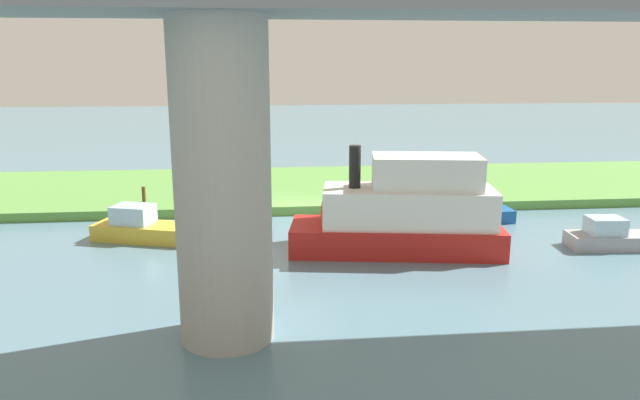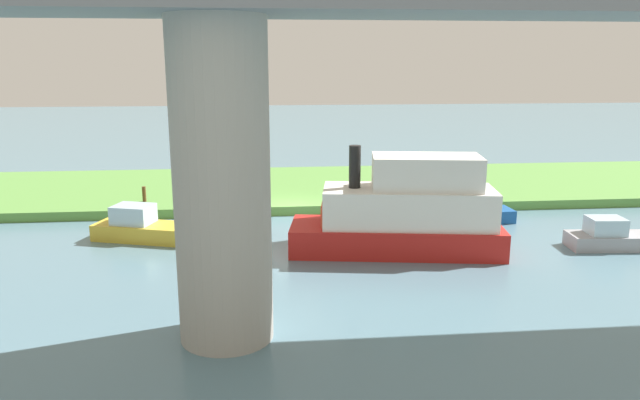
{
  "view_description": "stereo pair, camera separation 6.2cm",
  "coord_description": "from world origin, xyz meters",
  "px_view_note": "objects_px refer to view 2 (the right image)",
  "views": [
    {
      "loc": [
        1.61,
        30.7,
        8.03
      ],
      "look_at": [
        -1.01,
        5.0,
        2.0
      ],
      "focal_mm": 33.73,
      "sensor_mm": 36.0,
      "label": 1
    },
    {
      "loc": [
        1.54,
        30.7,
        8.03
      ],
      "look_at": [
        -1.01,
        5.0,
        2.0
      ],
      "focal_mm": 33.73,
      "sensor_mm": 36.0,
      "label": 2
    }
  ],
  "objects_px": {
    "person_on_bank": "(209,182)",
    "houseboat_blue": "(469,212)",
    "riverboat_paddlewheel": "(404,213)",
    "skiff_small": "(614,237)",
    "bridge_pylon": "(222,185)",
    "mooring_post": "(144,194)",
    "motorboat_red": "(144,227)"
  },
  "relations": [
    {
      "from": "mooring_post",
      "to": "houseboat_blue",
      "type": "height_order",
      "value": "houseboat_blue"
    },
    {
      "from": "person_on_bank",
      "to": "mooring_post",
      "type": "distance_m",
      "value": 3.69
    },
    {
      "from": "bridge_pylon",
      "to": "person_on_bank",
      "type": "xyz_separation_m",
      "value": [
        1.91,
        -17.49,
        -3.4
      ]
    },
    {
      "from": "person_on_bank",
      "to": "mooring_post",
      "type": "relative_size",
      "value": 1.66
    },
    {
      "from": "person_on_bank",
      "to": "riverboat_paddlewheel",
      "type": "bearing_deg",
      "value": 132.02
    },
    {
      "from": "bridge_pylon",
      "to": "houseboat_blue",
      "type": "distance_m",
      "value": 17.09
    },
    {
      "from": "mooring_post",
      "to": "riverboat_paddlewheel",
      "type": "height_order",
      "value": "riverboat_paddlewheel"
    },
    {
      "from": "riverboat_paddlewheel",
      "to": "houseboat_blue",
      "type": "xyz_separation_m",
      "value": [
        -4.47,
        -4.4,
        -1.2
      ]
    },
    {
      "from": "riverboat_paddlewheel",
      "to": "skiff_small",
      "type": "relative_size",
      "value": 2.19
    },
    {
      "from": "riverboat_paddlewheel",
      "to": "motorboat_red",
      "type": "height_order",
      "value": "riverboat_paddlewheel"
    },
    {
      "from": "riverboat_paddlewheel",
      "to": "houseboat_blue",
      "type": "distance_m",
      "value": 6.38
    },
    {
      "from": "mooring_post",
      "to": "riverboat_paddlewheel",
      "type": "distance_m",
      "value": 15.0
    },
    {
      "from": "person_on_bank",
      "to": "houseboat_blue",
      "type": "distance_m",
      "value": 14.6
    },
    {
      "from": "mooring_post",
      "to": "skiff_small",
      "type": "distance_m",
      "value": 23.4
    },
    {
      "from": "bridge_pylon",
      "to": "skiff_small",
      "type": "distance_m",
      "value": 18.28
    },
    {
      "from": "person_on_bank",
      "to": "riverboat_paddlewheel",
      "type": "distance_m",
      "value": 13.46
    },
    {
      "from": "riverboat_paddlewheel",
      "to": "skiff_small",
      "type": "bearing_deg",
      "value": 177.17
    },
    {
      "from": "person_on_bank",
      "to": "motorboat_red",
      "type": "bearing_deg",
      "value": 71.38
    },
    {
      "from": "person_on_bank",
      "to": "skiff_small",
      "type": "relative_size",
      "value": 0.33
    },
    {
      "from": "skiff_small",
      "to": "houseboat_blue",
      "type": "xyz_separation_m",
      "value": [
        4.8,
        -4.86,
        0.0
      ]
    },
    {
      "from": "bridge_pylon",
      "to": "mooring_post",
      "type": "bearing_deg",
      "value": -71.75
    },
    {
      "from": "bridge_pylon",
      "to": "mooring_post",
      "type": "height_order",
      "value": "bridge_pylon"
    },
    {
      "from": "person_on_bank",
      "to": "riverboat_paddlewheel",
      "type": "relative_size",
      "value": 0.15
    },
    {
      "from": "bridge_pylon",
      "to": "motorboat_red",
      "type": "distance_m",
      "value": 11.96
    },
    {
      "from": "bridge_pylon",
      "to": "mooring_post",
      "type": "relative_size",
      "value": 11.02
    },
    {
      "from": "riverboat_paddlewheel",
      "to": "skiff_small",
      "type": "distance_m",
      "value": 9.36
    },
    {
      "from": "person_on_bank",
      "to": "mooring_post",
      "type": "bearing_deg",
      "value": 24.41
    },
    {
      "from": "skiff_small",
      "to": "riverboat_paddlewheel",
      "type": "bearing_deg",
      "value": -2.83
    },
    {
      "from": "motorboat_red",
      "to": "skiff_small",
      "type": "distance_m",
      "value": 20.93
    },
    {
      "from": "person_on_bank",
      "to": "riverboat_paddlewheel",
      "type": "height_order",
      "value": "riverboat_paddlewheel"
    },
    {
      "from": "riverboat_paddlewheel",
      "to": "bridge_pylon",
      "type": "bearing_deg",
      "value": 46.58
    },
    {
      "from": "bridge_pylon",
      "to": "person_on_bank",
      "type": "bearing_deg",
      "value": -83.77
    }
  ]
}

